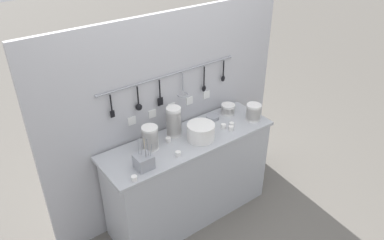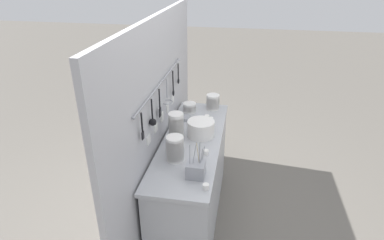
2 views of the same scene
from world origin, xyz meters
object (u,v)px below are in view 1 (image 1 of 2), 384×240
cup_edge_far (168,140)px  cup_beside_plates (134,178)px  bowl_stack_nested_right (228,109)px  cutlery_caddy (144,161)px  cup_back_right (231,128)px  cup_front_left (223,126)px  plate_stack (201,132)px  bowl_stack_short_front (253,112)px  cup_front_right (178,154)px  cup_edge_near (231,125)px  cup_centre (155,138)px  steel_mixing_bowl (213,117)px  bowl_stack_wide_centre (150,138)px  bowl_stack_tall_left (174,122)px

cup_edge_far → cup_beside_plates: same height
bowl_stack_nested_right → cutlery_caddy: size_ratio=0.49×
cutlery_caddy → cup_back_right: 0.89m
cup_front_left → cup_edge_far: same height
plate_stack → cutlery_caddy: size_ratio=0.90×
bowl_stack_nested_right → bowl_stack_short_front: 0.25m
plate_stack → cup_edge_far: bearing=152.8°
cutlery_caddy → cup_edge_far: (0.34, 0.18, -0.04)m
bowl_stack_short_front → cup_front_right: 0.88m
cup_front_right → cup_edge_near: 0.64m
cup_centre → cup_edge_far: (0.08, -0.08, 0.00)m
cup_front_right → cup_edge_far: bearing=77.4°
steel_mixing_bowl → cup_edge_near: size_ratio=2.74×
cup_edge_far → cup_front_right: bearing=-102.6°
cutlery_caddy → cup_edge_near: cutlery_caddy is taller
plate_stack → cup_centre: size_ratio=5.31×
bowl_stack_nested_right → cup_front_left: bearing=-140.1°
bowl_stack_wide_centre → cup_edge_far: 0.19m
cup_front_left → cup_front_right: size_ratio=1.00×
cup_back_right → bowl_stack_wide_centre: bearing=165.1°
steel_mixing_bowl → cup_edge_near: 0.21m
bowl_stack_short_front → bowl_stack_wide_centre: bearing=170.1°
bowl_stack_tall_left → cup_centre: (-0.17, 0.02, -0.11)m
bowl_stack_nested_right → cup_front_left: bowl_stack_nested_right is taller
bowl_stack_wide_centre → cup_front_left: bowl_stack_wide_centre is taller
bowl_stack_nested_right → plate_stack: (-0.47, -0.19, 0.02)m
bowl_stack_nested_right → plate_stack: size_ratio=0.54×
steel_mixing_bowl → cup_beside_plates: cup_beside_plates is taller
bowl_stack_short_front → cutlery_caddy: size_ratio=0.59×
bowl_stack_tall_left → cup_beside_plates: bowl_stack_tall_left is taller
cutlery_caddy → cup_front_left: (0.85, 0.07, -0.04)m
plate_stack → cup_edge_far: size_ratio=5.31×
bowl_stack_tall_left → cup_edge_near: bearing=-21.7°
cup_front_left → plate_stack: bearing=-176.5°
cup_back_right → plate_stack: bearing=170.1°
bowl_stack_short_front → plate_stack: bearing=176.4°
bowl_stack_wide_centre → plate_stack: bearing=-18.3°
cup_front_left → cup_front_right: same height
bowl_stack_short_front → plate_stack: (-0.58, 0.04, -0.01)m
plate_stack → cup_centre: 0.39m
cup_centre → cup_front_left: bearing=-18.2°
bowl_stack_wide_centre → cup_back_right: size_ratio=4.53×
bowl_stack_tall_left → cup_front_right: bowl_stack_tall_left is taller
cup_edge_far → bowl_stack_short_front: bearing=-11.1°
cup_front_right → cup_back_right: same height
bowl_stack_wide_centre → bowl_stack_short_front: bowl_stack_wide_centre is taller
steel_mixing_bowl → cup_front_right: size_ratio=2.74×
cup_front_left → cup_back_right: size_ratio=1.00×
cup_front_left → cup_edge_far: (-0.51, 0.11, 0.00)m
steel_mixing_bowl → cup_back_right: 0.25m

